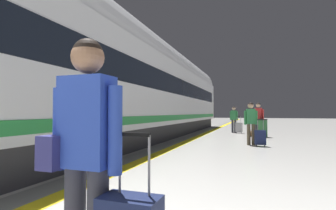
# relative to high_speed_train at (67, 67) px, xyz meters

# --- Properties ---
(safety_line_strip) EXTENTS (0.36, 80.00, 0.01)m
(safety_line_strip) POSITION_rel_high_speed_train_xyz_m (2.19, 4.21, -2.50)
(safety_line_strip) COLOR yellow
(safety_line_strip) RESTS_ON ground
(tactile_edge_band) EXTENTS (0.70, 80.00, 0.01)m
(tactile_edge_band) POSITION_rel_high_speed_train_xyz_m (1.82, 4.21, -2.50)
(tactile_edge_band) COLOR slate
(tactile_edge_band) RESTS_ON ground
(high_speed_train) EXTENTS (2.94, 36.41, 4.97)m
(high_speed_train) POSITION_rel_high_speed_train_xyz_m (0.00, 0.00, 0.00)
(high_speed_train) COLOR #38383D
(high_speed_train) RESTS_ON ground
(traveller_foreground) EXTENTS (0.55, 0.29, 1.75)m
(traveller_foreground) POSITION_rel_high_speed_train_xyz_m (3.83, -4.38, -1.50)
(traveller_foreground) COLOR #383842
(traveller_foreground) RESTS_ON ground
(passenger_near) EXTENTS (0.53, 0.26, 1.73)m
(passenger_near) POSITION_rel_high_speed_train_xyz_m (5.12, 8.29, -1.50)
(passenger_near) COLOR #383842
(passenger_near) RESTS_ON ground
(duffel_bag_near) EXTENTS (0.44, 0.26, 0.36)m
(duffel_bag_near) POSITION_rel_high_speed_train_xyz_m (4.80, 8.02, -2.35)
(duffel_bag_near) COLOR brown
(duffel_bag_near) RESTS_ON ground
(passenger_mid) EXTENTS (0.49, 0.26, 1.62)m
(passenger_mid) POSITION_rel_high_speed_train_xyz_m (4.80, 4.42, -1.57)
(passenger_mid) COLOR brown
(passenger_mid) RESTS_ON ground
(suitcase_mid) EXTENTS (0.41, 0.29, 0.98)m
(suitcase_mid) POSITION_rel_high_speed_train_xyz_m (5.12, 4.15, -2.18)
(suitcase_mid) COLOR #19234C
(suitcase_mid) RESTS_ON ground
(passenger_far) EXTENTS (0.48, 0.28, 1.60)m
(passenger_far) POSITION_rel_high_speed_train_xyz_m (3.73, 10.41, -1.57)
(passenger_far) COLOR #383842
(passenger_far) RESTS_ON ground
(suitcase_far) EXTENTS (0.41, 0.28, 1.02)m
(suitcase_far) POSITION_rel_high_speed_train_xyz_m (4.05, 10.08, -2.16)
(suitcase_far) COLOR #9E9EA3
(suitcase_far) RESTS_ON ground
(waste_bin) EXTENTS (0.46, 0.46, 0.91)m
(waste_bin) POSITION_rel_high_speed_train_xyz_m (5.32, 7.94, -2.05)
(waste_bin) COLOR #2D6638
(waste_bin) RESTS_ON ground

